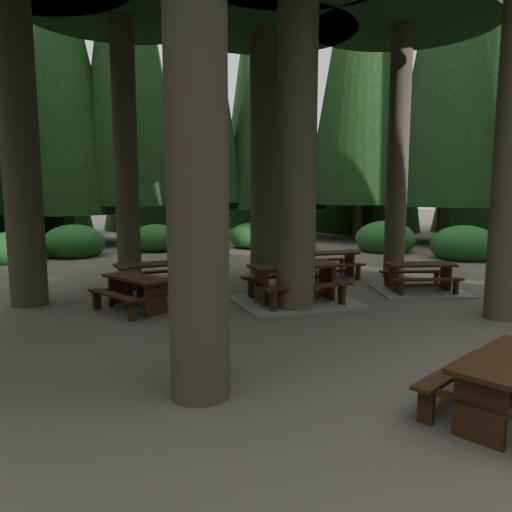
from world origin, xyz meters
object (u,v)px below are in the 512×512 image
picnic_table_c (153,284)px  picnic_table_f (420,282)px  picnic_table_a (295,289)px  picnic_table_b (136,288)px  picnic_table_d (328,260)px  picnic_table_e (505,378)px

picnic_table_c → picnic_table_f: picnic_table_c is taller
picnic_table_a → picnic_table_c: picnic_table_a is taller
picnic_table_c → picnic_table_f: (5.94, -3.06, -0.02)m
picnic_table_b → picnic_table_d: picnic_table_d is taller
picnic_table_c → picnic_table_f: 6.68m
picnic_table_c → picnic_table_d: bearing=-0.9°
picnic_table_b → picnic_table_e: 7.45m
picnic_table_a → picnic_table_d: (2.67, 2.24, 0.17)m
picnic_table_f → picnic_table_b: bearing=-167.8°
picnic_table_e → picnic_table_f: size_ratio=0.75×
picnic_table_d → picnic_table_b: bearing=-154.5°
picnic_table_a → picnic_table_d: picnic_table_a is taller
picnic_table_c → picnic_table_e: 8.62m
picnic_table_e → picnic_table_b: bearing=92.0°
picnic_table_d → picnic_table_a: bearing=-125.0°
picnic_table_a → picnic_table_c: (-2.53, 2.50, -0.06)m
picnic_table_b → picnic_table_f: 6.97m
picnic_table_a → picnic_table_f: 3.45m
picnic_table_d → picnic_table_e: size_ratio=0.98×
picnic_table_b → picnic_table_d: size_ratio=1.00×
picnic_table_d → picnic_table_c: bearing=-167.9°
picnic_table_e → picnic_table_f: bearing=35.0°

